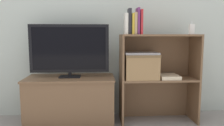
{
  "coord_description": "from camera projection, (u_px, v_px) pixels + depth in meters",
  "views": [
    {
      "loc": [
        -0.15,
        -2.09,
        0.92
      ],
      "look_at": [
        0.0,
        0.16,
        0.64
      ],
      "focal_mm": 35.0,
      "sensor_mm": 36.0,
      "label": 1
    }
  ],
  "objects": [
    {
      "name": "magazine_stack",
      "position": [
        168.0,
        77.0,
        2.3
      ],
      "size": [
        0.2,
        0.24,
        0.04
      ],
      "color": "beige",
      "rests_on": "bookshelf_lower_tier"
    },
    {
      "name": "baby_monitor",
      "position": [
        192.0,
        29.0,
        2.29
      ],
      "size": [
        0.05,
        0.03,
        0.14
      ],
      "color": "white",
      "rests_on": "bookshelf_upper_tier"
    },
    {
      "name": "book_crimson",
      "position": [
        141.0,
        22.0,
        2.18
      ],
      "size": [
        0.02,
        0.16,
        0.24
      ],
      "color": "#B22328",
      "rests_on": "bookshelf_upper_tier"
    },
    {
      "name": "book_tan",
      "position": [
        135.0,
        24.0,
        2.18
      ],
      "size": [
        0.02,
        0.16,
        0.21
      ],
      "color": "tan",
      "rests_on": "bookshelf_upper_tier"
    },
    {
      "name": "book_plum",
      "position": [
        138.0,
        21.0,
        2.18
      ],
      "size": [
        0.02,
        0.14,
        0.26
      ],
      "color": "#6B2D66",
      "rests_on": "bookshelf_upper_tier"
    },
    {
      "name": "bookshelf_upper_tier",
      "position": [
        157.0,
        50.0,
        2.35
      ],
      "size": [
        0.81,
        0.32,
        0.46
      ],
      "color": "brown",
      "rests_on": "bookshelf_lower_tier"
    },
    {
      "name": "tv",
      "position": [
        69.0,
        49.0,
        2.28
      ],
      "size": [
        0.82,
        0.14,
        0.55
      ],
      "color": "black",
      "rests_on": "tv_stand"
    },
    {
      "name": "book_ivory",
      "position": [
        126.0,
        24.0,
        2.18
      ],
      "size": [
        0.03,
        0.13,
        0.21
      ],
      "color": "silver",
      "rests_on": "bookshelf_upper_tier"
    },
    {
      "name": "tv_stand",
      "position": [
        71.0,
        99.0,
        2.35
      ],
      "size": [
        0.93,
        0.45,
        0.49
      ],
      "color": "brown",
      "rests_on": "ground_plane"
    },
    {
      "name": "book_charcoal",
      "position": [
        129.0,
        22.0,
        2.18
      ],
      "size": [
        0.03,
        0.12,
        0.25
      ],
      "color": "#232328",
      "rests_on": "bookshelf_upper_tier"
    },
    {
      "name": "wall_back",
      "position": [
        110.0,
        11.0,
        2.5
      ],
      "size": [
        10.0,
        0.05,
        2.4
      ],
      "color": "#B2BCB2",
      "rests_on": "ground_plane"
    },
    {
      "name": "storage_basket_left",
      "position": [
        141.0,
        65.0,
        2.28
      ],
      "size": [
        0.35,
        0.29,
        0.25
      ],
      "color": "#937047",
      "rests_on": "bookshelf_lower_tier"
    },
    {
      "name": "laptop",
      "position": [
        141.0,
        53.0,
        2.27
      ],
      "size": [
        0.35,
        0.23,
        0.02
      ],
      "color": "#BCBCC1",
      "rests_on": "storage_basket_left"
    },
    {
      "name": "bookshelf_lower_tier",
      "position": [
        156.0,
        92.0,
        2.41
      ],
      "size": [
        0.81,
        0.32,
        0.48
      ],
      "color": "brown",
      "rests_on": "ground_plane"
    },
    {
      "name": "book_mustard",
      "position": [
        132.0,
        24.0,
        2.18
      ],
      "size": [
        0.02,
        0.16,
        0.2
      ],
      "color": "gold",
      "rests_on": "bookshelf_upper_tier"
    }
  ]
}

